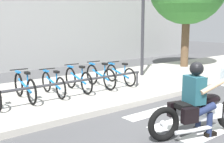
# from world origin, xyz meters

# --- Properties ---
(ground_plane) EXTENTS (48.00, 48.00, 0.00)m
(ground_plane) POSITION_xyz_m (0.00, 0.00, 0.00)
(ground_plane) COLOR #4C4C4F
(sidewalk) EXTENTS (24.00, 4.40, 0.15)m
(sidewalk) POSITION_xyz_m (0.00, 4.40, 0.07)
(sidewalk) COLOR #B7B2A8
(sidewalk) RESTS_ON ground
(crosswalk_stripe_3) EXTENTS (2.80, 0.40, 0.01)m
(crosswalk_stripe_3) POSITION_xyz_m (0.60, 0.80, 0.00)
(crosswalk_stripe_3) COLOR white
(crosswalk_stripe_3) RESTS_ON ground
(crosswalk_stripe_4) EXTENTS (2.80, 0.40, 0.01)m
(crosswalk_stripe_4) POSITION_xyz_m (0.60, 1.60, 0.00)
(crosswalk_stripe_4) COLOR white
(crosswalk_stripe_4) RESTS_ON ground
(motorcycle) EXTENTS (2.21, 0.90, 1.25)m
(motorcycle) POSITION_xyz_m (-0.27, 0.08, 0.46)
(motorcycle) COLOR black
(motorcycle) RESTS_ON ground
(rider) EXTENTS (0.72, 0.65, 1.45)m
(rider) POSITION_xyz_m (-0.34, 0.11, 0.83)
(rider) COLOR #1E4C59
(rider) RESTS_ON ground
(bicycle_2) EXTENTS (0.48, 1.68, 0.79)m
(bicycle_2) POSITION_xyz_m (-2.18, 4.08, 0.51)
(bicycle_2) COLOR black
(bicycle_2) RESTS_ON sidewalk
(bicycle_3) EXTENTS (0.48, 1.58, 0.73)m
(bicycle_3) POSITION_xyz_m (-1.36, 4.08, 0.49)
(bicycle_3) COLOR black
(bicycle_3) RESTS_ON sidewalk
(bicycle_4) EXTENTS (0.48, 1.64, 0.79)m
(bicycle_4) POSITION_xyz_m (-0.55, 4.08, 0.51)
(bicycle_4) COLOR black
(bicycle_4) RESTS_ON sidewalk
(bicycle_5) EXTENTS (0.48, 1.68, 0.80)m
(bicycle_5) POSITION_xyz_m (0.27, 4.08, 0.51)
(bicycle_5) COLOR black
(bicycle_5) RESTS_ON sidewalk
(bicycle_6) EXTENTS (0.48, 1.60, 0.73)m
(bicycle_6) POSITION_xyz_m (1.08, 4.08, 0.49)
(bicycle_6) COLOR black
(bicycle_6) RESTS_ON sidewalk
(bike_rack) EXTENTS (5.49, 0.07, 0.49)m
(bike_rack) POSITION_xyz_m (-1.36, 3.53, 0.58)
(bike_rack) COLOR #333338
(bike_rack) RESTS_ON sidewalk
(street_lamp) EXTENTS (0.28, 0.28, 4.14)m
(street_lamp) POSITION_xyz_m (2.80, 4.80, 2.52)
(street_lamp) COLOR #2D2D33
(street_lamp) RESTS_ON ground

